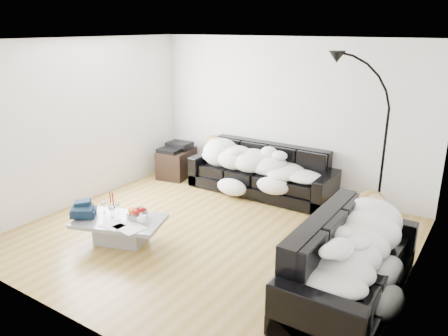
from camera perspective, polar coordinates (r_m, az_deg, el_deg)
The scene contains 24 objects.
ground at distance 6.11m, azimuth -1.56°, elevation -8.78°, with size 5.00×5.00×0.00m, color olive.
wall_back at distance 7.55m, azimuth 8.20°, elevation 6.76°, with size 5.00×0.02×2.60m, color silver.
wall_left at distance 7.33m, azimuth -18.01°, elevation 5.71°, with size 0.02×4.50×2.60m, color silver.
wall_right at distance 4.74m, azimuth 23.97°, elevation -1.52°, with size 0.02×4.50×2.60m, color silver.
ceiling at distance 5.45m, azimuth -1.80°, elevation 16.37°, with size 5.00×5.00×0.00m, color white.
sofa_back at distance 7.47m, azimuth 4.90°, elevation -0.31°, with size 2.51×0.87×0.82m, color black.
sofa_right at distance 4.85m, azimuth 16.35°, elevation -11.51°, with size 2.13×0.91×0.86m, color black.
sleeper_back at distance 7.36m, azimuth 4.76°, elevation 1.23°, with size 2.12×0.73×0.42m, color white, non-canonical shape.
sleeper_right at distance 4.75m, azimuth 16.58°, elevation -9.28°, with size 1.83×0.77×0.45m, color white, non-canonical shape.
teal_cushion at distance 5.31m, azimuth 18.17°, elevation -5.51°, with size 0.36×0.30×0.20m, color #0F6D56.
coffee_table at distance 6.02m, azimuth -13.38°, elevation -7.99°, with size 1.15×0.67×0.33m, color #939699.
fruit_bowl at distance 5.89m, azimuth -11.29°, elevation -5.70°, with size 0.28×0.28×0.17m, color white.
wine_glass_a at distance 6.13m, azimuth -13.76°, elevation -4.96°, with size 0.07×0.07×0.17m, color white.
wine_glass_b at distance 6.17m, azimuth -15.39°, elevation -4.86°, with size 0.08×0.08×0.18m, color white.
wine_glass_c at distance 5.99m, azimuth -14.50°, elevation -5.44°, with size 0.08×0.08×0.19m, color white.
candle_left at distance 6.34m, azimuth -14.62°, elevation -4.00°, with size 0.04×0.04×0.22m, color maroon.
candle_right at distance 6.29m, azimuth -14.30°, elevation -4.10°, with size 0.04×0.04×0.23m, color maroon.
newspaper_a at distance 5.69m, azimuth -12.26°, elevation -7.57°, with size 0.38×0.29×0.01m, color silver.
newspaper_b at distance 5.78m, azimuth -14.37°, elevation -7.28°, with size 0.29×0.21×0.01m, color silver.
navy_jacket at distance 6.07m, azimuth -17.86°, elevation -4.74°, with size 0.33×0.28×0.17m, color black, non-canonical shape.
shoes at distance 5.34m, azimuth 10.65°, elevation -12.87°, with size 0.41×0.30×0.09m, color #472311, non-canonical shape.
av_cabinet at distance 8.39m, azimuth -6.20°, elevation 0.66°, with size 0.52×0.76×0.52m, color black.
stereo at distance 8.30m, azimuth -6.27°, elevation 2.80°, with size 0.44×0.34×0.13m, color black.
floor_lamp at distance 6.18m, azimuth 20.06°, elevation 1.14°, with size 0.78×0.31×2.16m, color black, non-canonical shape.
Camera 1 is at (3.13, -4.46, 2.77)m, focal length 35.00 mm.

